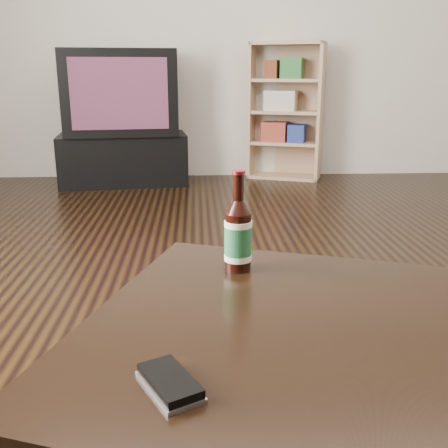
{
  "coord_description": "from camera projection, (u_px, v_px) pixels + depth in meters",
  "views": [
    {
      "loc": [
        -0.37,
        -1.55,
        0.89
      ],
      "look_at": [
        -0.31,
        -0.49,
        0.57
      ],
      "focal_mm": 42.0,
      "sensor_mm": 36.0,
      "label": 1
    }
  ],
  "objects": [
    {
      "name": "floor",
      "position": [
        309.0,
        347.0,
        1.75
      ],
      "size": [
        5.0,
        6.0,
        0.01
      ],
      "primitive_type": "cube",
      "color": "black",
      "rests_on": "ground"
    },
    {
      "name": "wall_back",
      "position": [
        239.0,
        11.0,
        4.26
      ],
      "size": [
        5.0,
        0.02,
        2.7
      ],
      "primitive_type": "cube",
      "color": "beige",
      "rests_on": "ground"
    },
    {
      "name": "tv_stand",
      "position": [
        124.0,
        159.0,
        4.24
      ],
      "size": [
        1.05,
        0.61,
        0.4
      ],
      "primitive_type": "cube",
      "rotation": [
        0.0,
        0.0,
        0.12
      ],
      "color": "black",
      "rests_on": "floor"
    },
    {
      "name": "tv",
      "position": [
        120.0,
        92.0,
        4.09
      ],
      "size": [
        0.92,
        0.63,
        0.65
      ],
      "rotation": [
        0.0,
        0.0,
        0.12
      ],
      "color": "black",
      "rests_on": "tv_stand"
    },
    {
      "name": "bookshelf",
      "position": [
        286.0,
        109.0,
        4.38
      ],
      "size": [
        0.65,
        0.46,
        1.11
      ],
      "rotation": [
        0.0,
        0.0,
        -0.34
      ],
      "color": "tan",
      "rests_on": "floor"
    },
    {
      "name": "beer_bottle",
      "position": [
        238.0,
        235.0,
        1.11
      ],
      "size": [
        0.07,
        0.07,
        0.22
      ],
      "rotation": [
        0.0,
        0.0,
        -0.3
      ],
      "color": "black",
      "rests_on": "coffee_table"
    },
    {
      "name": "phone",
      "position": [
        170.0,
        383.0,
        0.7
      ],
      "size": [
        0.1,
        0.12,
        0.02
      ],
      "rotation": [
        0.0,
        0.0,
        0.48
      ],
      "color": "#BABABD",
      "rests_on": "coffee_table"
    }
  ]
}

